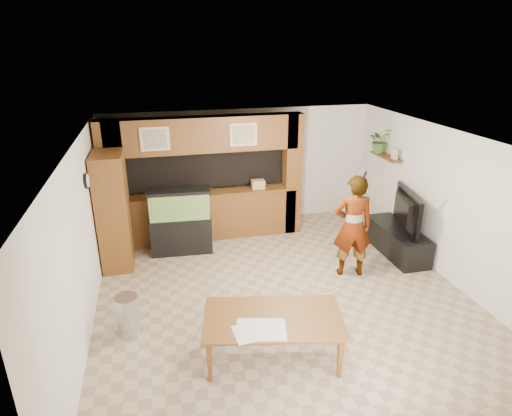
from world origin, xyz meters
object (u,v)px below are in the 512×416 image
object	(u,v)px
person	(353,226)
aquarium	(181,222)
pantry_cabinet	(113,211)
dining_table	(273,339)
television	(401,210)

from	to	relation	value
person	aquarium	bearing A→B (deg)	-17.36
pantry_cabinet	dining_table	distance (m)	3.92
aquarium	dining_table	distance (m)	3.58
aquarium	dining_table	bearing A→B (deg)	-71.17
person	dining_table	size ratio (longest dim) A/B	1.04
person	television	bearing A→B (deg)	-145.40
pantry_cabinet	aquarium	xyz separation A→B (m)	(1.20, 0.24, -0.43)
aquarium	dining_table	xyz separation A→B (m)	(0.92, -3.44, -0.33)
television	dining_table	world-z (taller)	television
aquarium	person	world-z (taller)	person
dining_table	television	bearing A→B (deg)	47.86
aquarium	television	size ratio (longest dim) A/B	1.00
aquarium	person	size ratio (longest dim) A/B	0.70
person	dining_table	xyz separation A→B (m)	(-1.96, -1.84, -0.62)
aquarium	television	bearing A→B (deg)	-10.62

